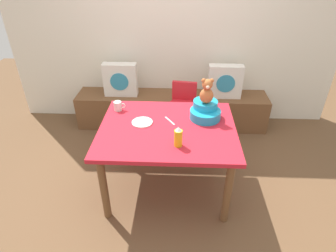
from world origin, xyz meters
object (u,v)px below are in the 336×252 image
at_px(coffee_mug, 118,106).
at_px(dinner_plate_near, 142,122).
at_px(pillow_floral_left, 120,80).
at_px(highchair, 183,106).
at_px(pillow_floral_right, 225,82).
at_px(ketchup_bottle, 178,137).
at_px(dining_table, 168,136).
at_px(teddy_bear, 207,92).
at_px(infant_seat_teal, 205,111).

relative_size(coffee_mug, dinner_plate_near, 0.60).
bearing_deg(pillow_floral_left, highchair, -26.50).
bearing_deg(highchair, pillow_floral_left, 153.50).
bearing_deg(pillow_floral_right, ketchup_bottle, -111.16).
distance_m(dining_table, ketchup_bottle, 0.36).
relative_size(ketchup_bottle, coffee_mug, 1.54).
bearing_deg(dinner_plate_near, highchair, 62.74).
bearing_deg(coffee_mug, teddy_bear, -7.01).
height_order(highchair, coffee_mug, coffee_mug).
xyz_separation_m(pillow_floral_right, ketchup_bottle, (-0.59, -1.53, 0.15)).
bearing_deg(pillow_floral_right, dining_table, -119.19).
xyz_separation_m(pillow_floral_left, dinner_plate_near, (0.44, -1.18, 0.07)).
xyz_separation_m(highchair, ketchup_bottle, (-0.04, -1.12, 0.31)).
relative_size(pillow_floral_right, dinner_plate_near, 2.20).
bearing_deg(ketchup_bottle, teddy_bear, 62.15).
distance_m(teddy_bear, ketchup_bottle, 0.58).
xyz_separation_m(teddy_bear, coffee_mug, (-0.88, 0.11, -0.23)).
bearing_deg(pillow_floral_right, highchair, -142.83).
distance_m(pillow_floral_right, coffee_mug, 1.54).
distance_m(highchair, teddy_bear, 0.83).
height_order(dining_table, coffee_mug, coffee_mug).
bearing_deg(infant_seat_teal, pillow_floral_right, 72.17).
distance_m(pillow_floral_right, teddy_bear, 1.15).
bearing_deg(infant_seat_teal, dining_table, -150.95).
bearing_deg(dining_table, pillow_floral_right, 60.81).
relative_size(pillow_floral_left, dinner_plate_near, 2.20).
height_order(highchair, dinner_plate_near, highchair).
bearing_deg(pillow_floral_left, pillow_floral_right, 0.00).
height_order(pillow_floral_right, coffee_mug, pillow_floral_right).
xyz_separation_m(pillow_floral_left, pillow_floral_right, (1.38, 0.00, 0.00)).
bearing_deg(dinner_plate_near, dining_table, -15.18).
bearing_deg(coffee_mug, pillow_floral_right, 37.61).
bearing_deg(dinner_plate_near, coffee_mug, 138.87).
height_order(pillow_floral_left, pillow_floral_right, same).
xyz_separation_m(pillow_floral_left, dining_table, (0.69, -1.25, -0.04)).
height_order(ketchup_bottle, dinner_plate_near, ketchup_bottle).
relative_size(pillow_floral_left, highchair, 0.56).
xyz_separation_m(pillow_floral_left, infant_seat_teal, (1.05, -1.05, 0.13)).
height_order(highchair, teddy_bear, teddy_bear).
bearing_deg(ketchup_bottle, infant_seat_teal, 62.18).
relative_size(highchair, dinner_plate_near, 3.95).
xyz_separation_m(pillow_floral_left, ketchup_bottle, (0.79, -1.53, 0.15)).
relative_size(dining_table, ketchup_bottle, 6.87).
distance_m(infant_seat_teal, coffee_mug, 0.89).
relative_size(pillow_floral_right, dining_table, 0.35).
bearing_deg(coffee_mug, ketchup_bottle, -43.58).
bearing_deg(coffee_mug, highchair, 37.97).
distance_m(pillow_floral_right, dining_table, 1.43).
bearing_deg(highchair, pillow_floral_right, 37.17).
height_order(infant_seat_teal, teddy_bear, teddy_bear).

